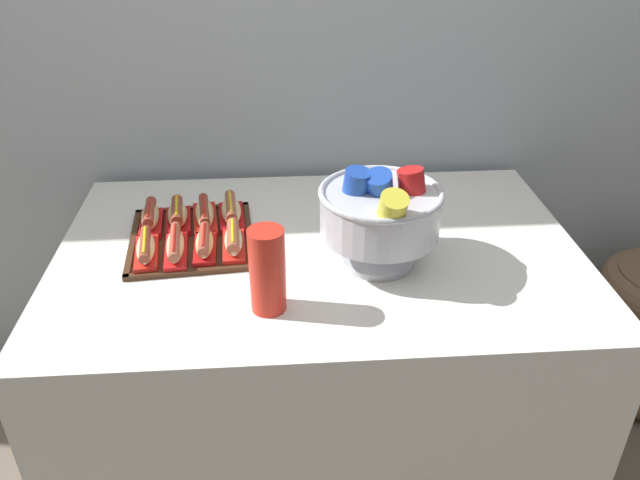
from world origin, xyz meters
TOP-DOWN VIEW (x-y plane):
  - ground_plane at (0.00, 0.00)m, footprint 10.00×10.00m
  - back_wall at (0.00, 0.55)m, footprint 6.00×0.10m
  - buffet_table at (0.00, 0.00)m, footprint 1.40×0.92m
  - serving_tray at (-0.34, 0.06)m, footprint 0.36×0.39m
  - hot_dog_0 at (-0.45, -0.03)m, footprint 0.08×0.18m
  - hot_dog_1 at (-0.38, -0.02)m, footprint 0.07×0.19m
  - hot_dog_2 at (-0.30, -0.02)m, footprint 0.07×0.16m
  - hot_dog_3 at (-0.23, -0.01)m, footprint 0.07×0.17m
  - hot_dog_4 at (-0.46, 0.14)m, footprint 0.08×0.16m
  - hot_dog_5 at (-0.39, 0.14)m, footprint 0.09×0.16m
  - hot_dog_6 at (-0.31, 0.15)m, footprint 0.09×0.19m
  - hot_dog_7 at (-0.24, 0.15)m, footprint 0.08×0.17m
  - punch_bowl at (0.15, -0.09)m, footprint 0.31×0.32m
  - cup_stack at (-0.13, -0.26)m, footprint 0.08×0.08m
  - donut at (0.30, 0.20)m, footprint 0.13×0.13m

SIDE VIEW (x-z plane):
  - ground_plane at x=0.00m, z-range 0.00..0.00m
  - buffet_table at x=0.00m, z-range 0.02..0.79m
  - serving_tray at x=-0.34m, z-range 0.77..0.78m
  - donut at x=0.30m, z-range 0.77..0.81m
  - hot_dog_0 at x=-0.45m, z-range 0.78..0.83m
  - hot_dog_1 at x=-0.38m, z-range 0.78..0.83m
  - hot_dog_6 at x=-0.31m, z-range 0.78..0.84m
  - hot_dog_2 at x=-0.30m, z-range 0.78..0.83m
  - hot_dog_3 at x=-0.23m, z-range 0.78..0.84m
  - hot_dog_5 at x=-0.39m, z-range 0.78..0.84m
  - hot_dog_7 at x=-0.24m, z-range 0.78..0.84m
  - hot_dog_4 at x=-0.46m, z-range 0.78..0.84m
  - cup_stack at x=-0.13m, z-range 0.77..0.98m
  - punch_bowl at x=0.15m, z-range 0.79..1.05m
  - back_wall at x=0.00m, z-range 0.00..2.60m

